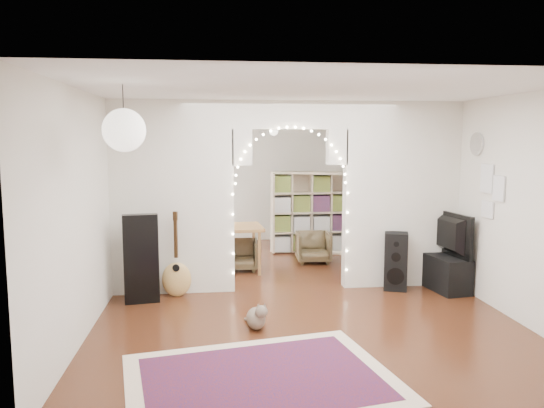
{
  "coord_description": "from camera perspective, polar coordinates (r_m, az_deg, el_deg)",
  "views": [
    {
      "loc": [
        -1.09,
        -7.46,
        2.18
      ],
      "look_at": [
        -0.22,
        0.3,
        1.2
      ],
      "focal_mm": 35.0,
      "sensor_mm": 36.0,
      "label": 1
    }
  ],
  "objects": [
    {
      "name": "media_console",
      "position": [
        8.16,
        17.73,
        -6.91
      ],
      "size": [
        0.54,
        1.05,
        0.5
      ],
      "primitive_type": "cube",
      "rotation": [
        0.0,
        0.0,
        0.14
      ],
      "color": "black",
      "rests_on": "floor"
    },
    {
      "name": "acoustic_guitar",
      "position": [
        7.44,
        -10.25,
        -6.53
      ],
      "size": [
        0.43,
        0.29,
        1.01
      ],
      "rotation": [
        0.0,
        0.0,
        -0.41
      ],
      "color": "tan",
      "rests_on": "floor"
    },
    {
      "name": "wall_front",
      "position": [
        3.96,
        9.78,
        -5.07
      ],
      "size": [
        5.0,
        0.02,
        2.7
      ],
      "primitive_type": "cube",
      "color": "silver",
      "rests_on": "floor"
    },
    {
      "name": "wall_left",
      "position": [
        7.64,
        -16.99,
        0.57
      ],
      "size": [
        0.02,
        7.5,
        2.7
      ],
      "primitive_type": "cube",
      "color": "silver",
      "rests_on": "floor"
    },
    {
      "name": "guitar_case",
      "position": [
        7.24,
        -13.89,
        -5.75
      ],
      "size": [
        0.47,
        0.22,
        1.19
      ],
      "primitive_type": "cube",
      "rotation": [
        0.0,
        0.0,
        0.15
      ],
      "color": "black",
      "rests_on": "floor"
    },
    {
      "name": "wall_back",
      "position": [
        11.3,
        -0.84,
        2.9
      ],
      "size": [
        5.0,
        0.02,
        2.7
      ],
      "primitive_type": "cube",
      "color": "silver",
      "rests_on": "floor"
    },
    {
      "name": "area_rug",
      "position": [
        5.07,
        -1.19,
        -18.23
      ],
      "size": [
        2.68,
        2.2,
        0.02
      ],
      "primitive_type": "cube",
      "rotation": [
        0.0,
        0.0,
        0.19
      ],
      "color": "maroon",
      "rests_on": "floor"
    },
    {
      "name": "fairy_lights",
      "position": [
        7.44,
        2.06,
        2.26
      ],
      "size": [
        1.64,
        0.04,
        1.6
      ],
      "primitive_type": null,
      "color": "#FFEABF",
      "rests_on": "divider_wall"
    },
    {
      "name": "wall_clock",
      "position": [
        7.74,
        21.21,
        6.05
      ],
      "size": [
        0.03,
        0.31,
        0.31
      ],
      "primitive_type": "cylinder",
      "rotation": [
        0.0,
        1.57,
        0.0
      ],
      "color": "white",
      "rests_on": "wall_right"
    },
    {
      "name": "dining_table",
      "position": [
        8.65,
        -5.1,
        -2.88
      ],
      "size": [
        1.25,
        0.88,
        0.76
      ],
      "rotation": [
        0.0,
        0.0,
        0.07
      ],
      "color": "brown",
      "rests_on": "floor"
    },
    {
      "name": "dining_chair_right",
      "position": [
        9.37,
        4.46,
        -4.66
      ],
      "size": [
        0.6,
        0.62,
        0.54
      ],
      "primitive_type": "imported",
      "rotation": [
        0.0,
        0.0,
        -0.04
      ],
      "color": "#4A3C25",
      "rests_on": "floor"
    },
    {
      "name": "floor_speaker",
      "position": [
        7.86,
        13.16,
        -6.03
      ],
      "size": [
        0.4,
        0.37,
        0.83
      ],
      "rotation": [
        0.0,
        0.0,
        -0.33
      ],
      "color": "black",
      "rests_on": "floor"
    },
    {
      "name": "tv",
      "position": [
        8.05,
        17.88,
        -3.03
      ],
      "size": [
        0.29,
        1.08,
        0.62
      ],
      "primitive_type": "imported",
      "rotation": [
        0.0,
        0.0,
        1.72
      ],
      "color": "black",
      "rests_on": "media_console"
    },
    {
      "name": "paper_lantern",
      "position": [
        5.13,
        -15.62,
        7.66
      ],
      "size": [
        0.4,
        0.4,
        0.4
      ],
      "primitive_type": "sphere",
      "color": "white",
      "rests_on": "ceiling"
    },
    {
      "name": "divider_wall",
      "position": [
        7.58,
        1.91,
        1.4
      ],
      "size": [
        5.0,
        0.2,
        2.7
      ],
      "color": "silver",
      "rests_on": "floor"
    },
    {
      "name": "floor",
      "position": [
        7.85,
        1.87,
        -9.0
      ],
      "size": [
        7.5,
        7.5,
        0.0
      ],
      "primitive_type": "plane",
      "color": "black",
      "rests_on": "ground"
    },
    {
      "name": "ceiling_fan",
      "position": [
        9.53,
        0.18,
        8.44
      ],
      "size": [
        1.1,
        1.1,
        0.3
      ],
      "primitive_type": null,
      "color": "#A98C38",
      "rests_on": "ceiling"
    },
    {
      "name": "bookcase",
      "position": [
        10.18,
        4.16,
        -0.86
      ],
      "size": [
        1.55,
        0.81,
        1.54
      ],
      "primitive_type": "cube",
      "rotation": [
        0.0,
        0.0,
        -0.3
      ],
      "color": "beige",
      "rests_on": "floor"
    },
    {
      "name": "dining_chair_left",
      "position": [
        8.84,
        -3.38,
        -5.48
      ],
      "size": [
        0.58,
        0.59,
        0.51
      ],
      "primitive_type": "imported",
      "rotation": [
        0.0,
        0.0,
        -0.06
      ],
      "color": "#4A3C25",
      "rests_on": "floor"
    },
    {
      "name": "flower_vase",
      "position": [
        8.63,
        -5.11,
        -1.77
      ],
      "size": [
        0.2,
        0.2,
        0.19
      ],
      "primitive_type": "imported",
      "rotation": [
        0.0,
        0.0,
        0.07
      ],
      "color": "silver",
      "rests_on": "dining_table"
    },
    {
      "name": "ceiling",
      "position": [
        7.56,
        1.95,
        11.06
      ],
      "size": [
        5.0,
        7.5,
        0.02
      ],
      "primitive_type": "cube",
      "color": "white",
      "rests_on": "wall_back"
    },
    {
      "name": "window",
      "position": [
        9.39,
        -14.84,
        2.73
      ],
      "size": [
        0.04,
        1.2,
        1.4
      ],
      "primitive_type": "cube",
      "color": "white",
      "rests_on": "wall_left"
    },
    {
      "name": "tabby_cat",
      "position": [
        6.2,
        -1.67,
        -12.1
      ],
      "size": [
        0.33,
        0.51,
        0.34
      ],
      "rotation": [
        0.0,
        0.0,
        0.36
      ],
      "color": "brown",
      "rests_on": "floor"
    },
    {
      "name": "picture_frames",
      "position": [
        7.41,
        22.43,
        1.32
      ],
      "size": [
        0.02,
        0.5,
        0.7
      ],
      "primitive_type": null,
      "color": "white",
      "rests_on": "wall_right"
    },
    {
      "name": "wall_right",
      "position": [
        8.32,
        19.2,
        1.0
      ],
      "size": [
        0.02,
        7.5,
        2.7
      ],
      "primitive_type": "cube",
      "color": "silver",
      "rests_on": "floor"
    }
  ]
}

